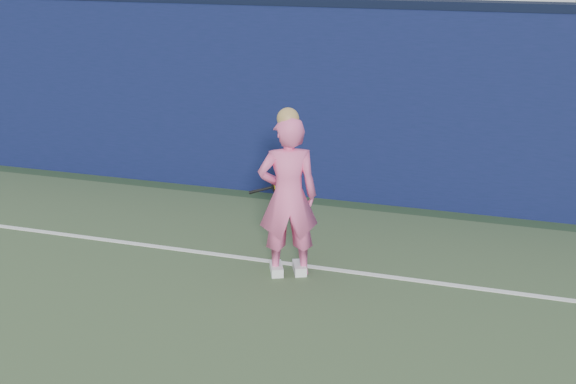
% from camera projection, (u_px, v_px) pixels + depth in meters
% --- Properties ---
extents(backstop_wall, '(24.00, 0.40, 2.50)m').
position_uv_depth(backstop_wall, '(218.00, 96.00, 10.97)').
color(backstop_wall, '#0C1538').
rests_on(backstop_wall, ground).
extents(player, '(0.72, 0.62, 1.74)m').
position_uv_depth(player, '(288.00, 196.00, 8.05)').
color(player, pink).
rests_on(player, ground).
extents(racket, '(0.53, 0.17, 0.28)m').
position_uv_depth(racket, '(282.00, 185.00, 8.44)').
color(racket, black).
rests_on(racket, ground).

